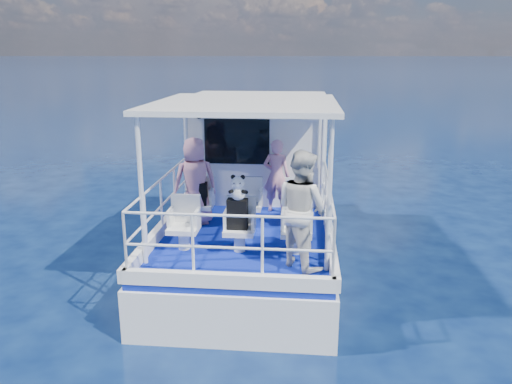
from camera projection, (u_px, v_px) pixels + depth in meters
ground at (248, 273)px, 9.26m from camera, size 2000.00×2000.00×0.00m
hull at (253, 253)px, 10.22m from camera, size 3.00×7.00×1.60m
deck at (253, 213)px, 9.99m from camera, size 2.90×6.90×0.10m
cabin at (259, 145)px, 10.93m from camera, size 2.85×2.00×2.20m
canopy at (245, 104)px, 8.23m from camera, size 3.00×3.20×0.08m
canopy_posts at (245, 172)px, 8.49m from camera, size 2.77×2.97×2.20m
railings at (243, 211)px, 8.34m from camera, size 2.84×3.59×1.00m
seat_port_fwd at (200, 213)px, 9.25m from camera, size 0.48×0.46×0.38m
seat_center_fwd at (249, 214)px, 9.16m from camera, size 0.48×0.46×0.38m
seat_stbd_fwd at (298, 216)px, 9.08m from camera, size 0.48×0.46×0.38m
seat_port_aft at (184, 238)px, 8.00m from camera, size 0.48×0.46×0.38m
seat_center_aft at (240, 240)px, 7.92m from camera, size 0.48×0.46×0.38m
seat_stbd_aft at (296, 242)px, 7.83m from camera, size 0.48×0.46×0.38m
passenger_port_fwd at (195, 181)px, 9.04m from camera, size 0.71×0.62×1.61m
passenger_stbd_fwd at (276, 176)px, 9.77m from camera, size 0.59×0.44×1.45m
passenger_stbd_aft at (302, 209)px, 7.21m from camera, size 1.06×1.07×1.74m
backpack_port at (198, 193)px, 9.06m from camera, size 0.31×0.18×0.41m
backpack_center at (237, 214)px, 7.79m from camera, size 0.32×0.18×0.48m
compact_camera at (199, 181)px, 9.01m from camera, size 0.10×0.06×0.06m
panda at (238, 187)px, 7.65m from camera, size 0.25×0.21×0.39m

